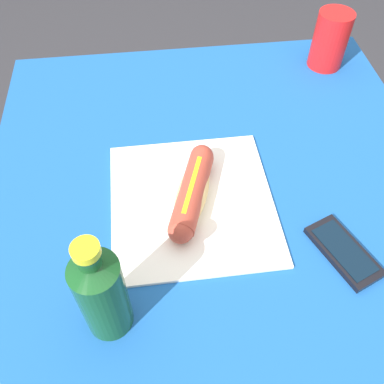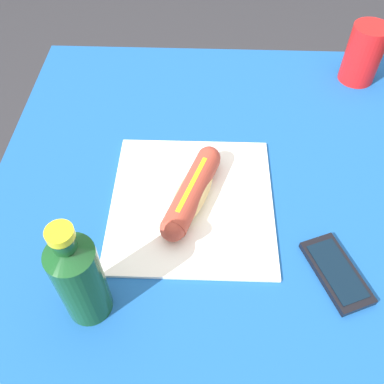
% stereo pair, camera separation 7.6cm
% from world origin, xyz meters
% --- Properties ---
extents(ground_plane, '(6.00, 6.00, 0.00)m').
position_xyz_m(ground_plane, '(0.00, 0.00, 0.00)').
color(ground_plane, '#2D2D33').
rests_on(ground_plane, ground).
extents(dining_table, '(1.01, 0.88, 0.76)m').
position_xyz_m(dining_table, '(0.00, 0.00, 0.61)').
color(dining_table, brown).
rests_on(dining_table, ground).
extents(paper_wrapper, '(0.31, 0.30, 0.01)m').
position_xyz_m(paper_wrapper, '(-0.00, -0.05, 0.76)').
color(paper_wrapper, white).
rests_on(paper_wrapper, dining_table).
extents(hot_dog, '(0.21, 0.11, 0.05)m').
position_xyz_m(hot_dog, '(-0.00, -0.05, 0.79)').
color(hot_dog, '#E5BC75').
rests_on(hot_dog, paper_wrapper).
extents(cell_phone, '(0.15, 0.11, 0.01)m').
position_xyz_m(cell_phone, '(0.14, 0.18, 0.77)').
color(cell_phone, black).
rests_on(cell_phone, dining_table).
extents(soda_bottle, '(0.07, 0.07, 0.21)m').
position_xyz_m(soda_bottle, '(0.21, -0.20, 0.85)').
color(soda_bottle, '#14471E').
rests_on(soda_bottle, dining_table).
extents(drinking_cup, '(0.08, 0.08, 0.13)m').
position_xyz_m(drinking_cup, '(-0.39, 0.32, 0.83)').
color(drinking_cup, red).
rests_on(drinking_cup, dining_table).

